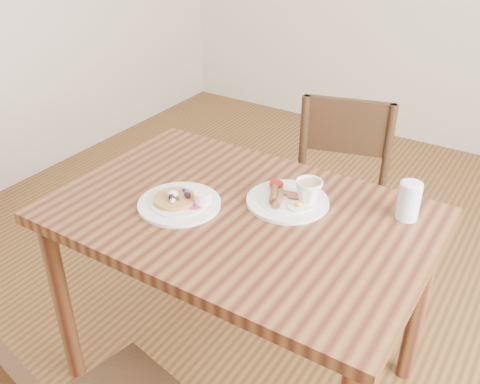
{
  "coord_description": "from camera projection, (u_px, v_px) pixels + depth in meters",
  "views": [
    {
      "loc": [
        0.78,
        -1.21,
        1.67
      ],
      "look_at": [
        0.0,
        0.0,
        0.82
      ],
      "focal_mm": 40.0,
      "sensor_mm": 36.0,
      "label": 1
    }
  ],
  "objects": [
    {
      "name": "ground",
      "position": [
        240.0,
        372.0,
        2.09
      ],
      "size": [
        5.0,
        5.0,
        0.0
      ],
      "primitive_type": "plane",
      "color": "#533117",
      "rests_on": "ground"
    },
    {
      "name": "dining_table",
      "position": [
        240.0,
        236.0,
        1.76
      ],
      "size": [
        1.2,
        0.8,
        0.75
      ],
      "color": "brown",
      "rests_on": "ground"
    },
    {
      "name": "chair_far",
      "position": [
        337.0,
        196.0,
        2.29
      ],
      "size": [
        0.52,
        0.52,
        0.88
      ],
      "rotation": [
        0.0,
        0.0,
        3.42
      ],
      "color": "#392114",
      "rests_on": "ground"
    },
    {
      "name": "pancake_plate",
      "position": [
        181.0,
        202.0,
        1.73
      ],
      "size": [
        0.27,
        0.27,
        0.06
      ],
      "color": "white",
      "rests_on": "dining_table"
    },
    {
      "name": "breakfast_plate",
      "position": [
        286.0,
        199.0,
        1.75
      ],
      "size": [
        0.27,
        0.27,
        0.04
      ],
      "color": "white",
      "rests_on": "dining_table"
    },
    {
      "name": "teacup_saucer",
      "position": [
        308.0,
        194.0,
        1.72
      ],
      "size": [
        0.14,
        0.14,
        0.09
      ],
      "color": "white",
      "rests_on": "dining_table"
    },
    {
      "name": "water_glass",
      "position": [
        409.0,
        201.0,
        1.65
      ],
      "size": [
        0.07,
        0.07,
        0.12
      ],
      "primitive_type": "cylinder",
      "color": "silver",
      "rests_on": "dining_table"
    }
  ]
}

